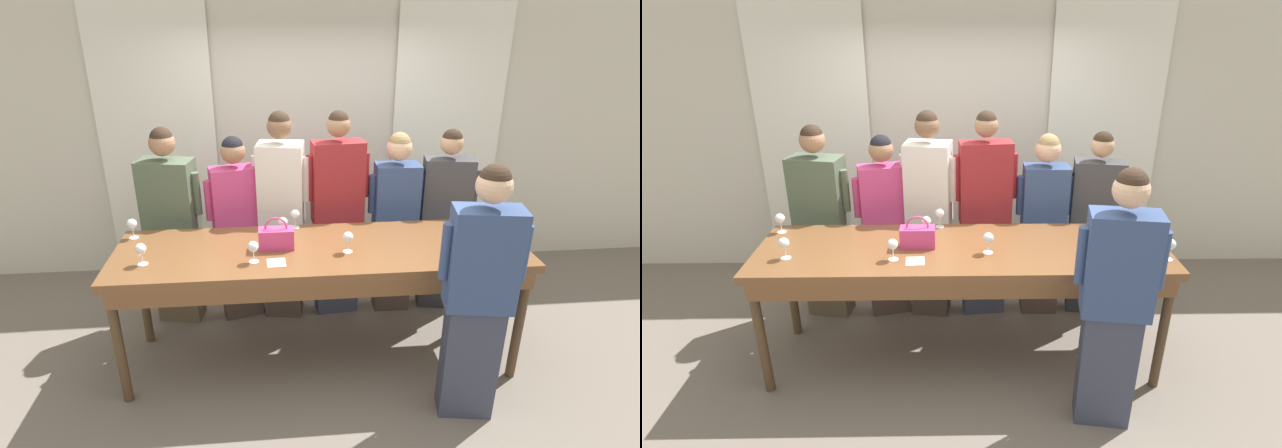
% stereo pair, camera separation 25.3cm
% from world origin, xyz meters
% --- Properties ---
extents(ground_plane, '(18.00, 18.00, 0.00)m').
position_xyz_m(ground_plane, '(0.00, 0.00, 0.00)').
color(ground_plane, '#70665B').
extents(wall_back, '(12.00, 0.06, 2.80)m').
position_xyz_m(wall_back, '(0.00, 1.71, 1.40)').
color(wall_back, beige).
rests_on(wall_back, ground_plane).
extents(curtain_panel_left, '(1.12, 0.03, 2.69)m').
position_xyz_m(curtain_panel_left, '(-1.45, 1.65, 1.34)').
color(curtain_panel_left, white).
rests_on(curtain_panel_left, ground_plane).
extents(curtain_panel_right, '(1.12, 0.03, 2.69)m').
position_xyz_m(curtain_panel_right, '(1.45, 1.65, 1.34)').
color(curtain_panel_right, white).
rests_on(curtain_panel_right, ground_plane).
extents(tasting_bar, '(3.02, 0.87, 0.99)m').
position_xyz_m(tasting_bar, '(0.00, -0.02, 0.91)').
color(tasting_bar, brown).
rests_on(tasting_bar, ground_plane).
extents(wine_bottle, '(0.07, 0.07, 0.30)m').
position_xyz_m(wine_bottle, '(1.04, -0.36, 1.10)').
color(wine_bottle, black).
rests_on(wine_bottle, tasting_bar).
extents(handbag, '(0.26, 0.12, 0.24)m').
position_xyz_m(handbag, '(-0.33, 0.02, 1.08)').
color(handbag, '#C63870').
rests_on(handbag, tasting_bar).
extents(wine_glass_front_left, '(0.08, 0.08, 0.16)m').
position_xyz_m(wine_glass_front_left, '(1.44, 0.04, 1.11)').
color(wine_glass_front_left, white).
rests_on(wine_glass_front_left, tasting_bar).
extents(wine_glass_front_mid, '(0.08, 0.08, 0.16)m').
position_xyz_m(wine_glass_front_mid, '(-0.27, 0.22, 1.11)').
color(wine_glass_front_mid, white).
rests_on(wine_glass_front_mid, tasting_bar).
extents(wine_glass_front_right, '(0.08, 0.08, 0.16)m').
position_xyz_m(wine_glass_front_right, '(1.44, -0.22, 1.11)').
color(wine_glass_front_right, white).
rests_on(wine_glass_front_right, tasting_bar).
extents(wine_glass_center_left, '(0.08, 0.08, 0.16)m').
position_xyz_m(wine_glass_center_left, '(-1.25, -0.15, 1.11)').
color(wine_glass_center_left, white).
rests_on(wine_glass_center_left, tasting_bar).
extents(wine_glass_center_mid, '(0.08, 0.08, 0.16)m').
position_xyz_m(wine_glass_center_mid, '(0.19, -0.09, 1.11)').
color(wine_glass_center_mid, white).
rests_on(wine_glass_center_mid, tasting_bar).
extents(wine_glass_center_right, '(0.08, 0.08, 0.16)m').
position_xyz_m(wine_glass_center_right, '(-1.42, 0.29, 1.11)').
color(wine_glass_center_right, white).
rests_on(wine_glass_center_right, tasting_bar).
extents(wine_glass_back_left, '(0.08, 0.08, 0.16)m').
position_xyz_m(wine_glass_back_left, '(-0.49, -0.19, 1.11)').
color(wine_glass_back_left, white).
rests_on(wine_glass_back_left, tasting_bar).
extents(wine_glass_back_mid, '(0.08, 0.08, 0.16)m').
position_xyz_m(wine_glass_back_mid, '(-0.17, 0.38, 1.11)').
color(wine_glass_back_mid, white).
rests_on(wine_glass_back_mid, tasting_bar).
extents(wine_glass_back_right, '(0.08, 0.08, 0.16)m').
position_xyz_m(wine_glass_back_right, '(1.09, -0.24, 1.11)').
color(wine_glass_back_right, white).
rests_on(wine_glass_back_right, tasting_bar).
extents(napkin, '(0.14, 0.14, 0.00)m').
position_xyz_m(napkin, '(-0.33, -0.22, 1.00)').
color(napkin, white).
rests_on(napkin, tasting_bar).
extents(pen, '(0.11, 0.11, 0.01)m').
position_xyz_m(pen, '(-0.41, 0.28, 1.00)').
color(pen, '#193399').
rests_on(pen, tasting_bar).
extents(guest_olive_jacket, '(0.56, 0.33, 1.76)m').
position_xyz_m(guest_olive_jacket, '(-1.21, 0.71, 0.90)').
color(guest_olive_jacket, brown).
rests_on(guest_olive_jacket, ground_plane).
extents(guest_pink_top, '(0.52, 0.30, 1.67)m').
position_xyz_m(guest_pink_top, '(-0.66, 0.71, 0.87)').
color(guest_pink_top, '#473833').
rests_on(guest_pink_top, ground_plane).
extents(guest_cream_sweater, '(0.49, 0.33, 1.87)m').
position_xyz_m(guest_cream_sweater, '(-0.27, 0.71, 0.96)').
color(guest_cream_sweater, '#473833').
rests_on(guest_cream_sweater, ground_plane).
extents(guest_striped_shirt, '(0.56, 0.25, 1.87)m').
position_xyz_m(guest_striped_shirt, '(0.21, 0.71, 0.96)').
color(guest_striped_shirt, '#383D51').
rests_on(guest_striped_shirt, ground_plane).
extents(guest_navy_coat, '(0.49, 0.24, 1.68)m').
position_xyz_m(guest_navy_coat, '(0.73, 0.71, 0.88)').
color(guest_navy_coat, '#473833').
rests_on(guest_navy_coat, ground_plane).
extents(guest_beige_cap, '(0.54, 0.28, 1.70)m').
position_xyz_m(guest_beige_cap, '(1.18, 0.71, 0.87)').
color(guest_beige_cap, '#28282D').
rests_on(guest_beige_cap, ground_plane).
extents(host_pouring, '(0.54, 0.28, 1.81)m').
position_xyz_m(host_pouring, '(0.94, -0.67, 0.94)').
color(host_pouring, '#383D51').
rests_on(host_pouring, ground_plane).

